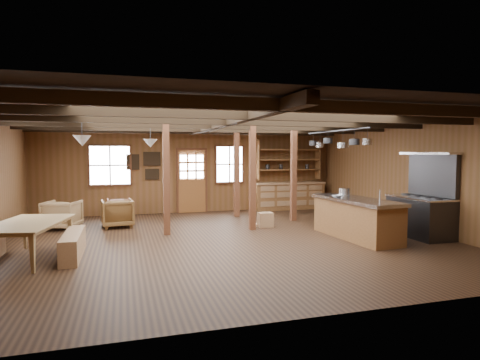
{
  "coord_description": "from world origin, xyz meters",
  "views": [
    {
      "loc": [
        -2.21,
        -8.82,
        2.02
      ],
      "look_at": [
        0.64,
        0.9,
        1.31
      ],
      "focal_mm": 30.0,
      "sensor_mm": 36.0,
      "label": 1
    }
  ],
  "objects_px": {
    "commercial_range": "(422,210)",
    "armchair_c": "(62,215)",
    "armchair_a": "(119,209)",
    "kitchen_island": "(356,218)",
    "armchair_b": "(117,213)",
    "dining_table": "(31,241)"
  },
  "relations": [
    {
      "from": "commercial_range",
      "to": "armchair_c",
      "type": "height_order",
      "value": "commercial_range"
    },
    {
      "from": "commercial_range",
      "to": "armchair_a",
      "type": "relative_size",
      "value": 2.9
    },
    {
      "from": "kitchen_island",
      "to": "armchair_b",
      "type": "height_order",
      "value": "kitchen_island"
    },
    {
      "from": "dining_table",
      "to": "armchair_b",
      "type": "bearing_deg",
      "value": -15.29
    },
    {
      "from": "armchair_c",
      "to": "armchair_a",
      "type": "bearing_deg",
      "value": -121.94
    },
    {
      "from": "armchair_a",
      "to": "dining_table",
      "type": "bearing_deg",
      "value": 66.59
    },
    {
      "from": "armchair_b",
      "to": "armchair_c",
      "type": "relative_size",
      "value": 0.99
    },
    {
      "from": "kitchen_island",
      "to": "dining_table",
      "type": "xyz_separation_m",
      "value": [
        -6.92,
        0.06,
        -0.12
      ]
    },
    {
      "from": "dining_table",
      "to": "commercial_range",
      "type": "bearing_deg",
      "value": -80.22
    },
    {
      "from": "kitchen_island",
      "to": "armchair_b",
      "type": "relative_size",
      "value": 3.11
    },
    {
      "from": "armchair_c",
      "to": "armchair_b",
      "type": "bearing_deg",
      "value": -167.73
    },
    {
      "from": "kitchen_island",
      "to": "dining_table",
      "type": "relative_size",
      "value": 1.27
    },
    {
      "from": "commercial_range",
      "to": "armchair_b",
      "type": "xyz_separation_m",
      "value": [
        -7.02,
        3.29,
        -0.27
      ]
    },
    {
      "from": "dining_table",
      "to": "armchair_b",
      "type": "relative_size",
      "value": 2.46
    },
    {
      "from": "commercial_range",
      "to": "dining_table",
      "type": "xyz_separation_m",
      "value": [
        -8.55,
        0.32,
        -0.29
      ]
    },
    {
      "from": "kitchen_island",
      "to": "armchair_c",
      "type": "distance_m",
      "value": 7.48
    },
    {
      "from": "kitchen_island",
      "to": "commercial_range",
      "type": "height_order",
      "value": "commercial_range"
    },
    {
      "from": "armchair_b",
      "to": "kitchen_island",
      "type": "bearing_deg",
      "value": 145.05
    },
    {
      "from": "dining_table",
      "to": "armchair_a",
      "type": "distance_m",
      "value": 4.58
    },
    {
      "from": "armchair_b",
      "to": "armchair_c",
      "type": "distance_m",
      "value": 1.4
    },
    {
      "from": "kitchen_island",
      "to": "armchair_c",
      "type": "relative_size",
      "value": 3.09
    },
    {
      "from": "armchair_a",
      "to": "kitchen_island",
      "type": "bearing_deg",
      "value": 137.23
    }
  ]
}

